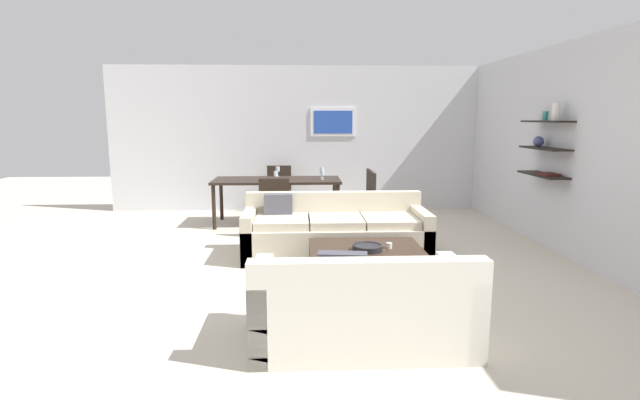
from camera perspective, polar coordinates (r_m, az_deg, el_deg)
The scene contains 17 objects.
ground_plane at distance 5.90m, azimuth 1.24°, elevation -7.52°, with size 18.00×18.00×0.00m, color beige.
back_wall_unit at distance 9.18m, azimuth 1.70°, elevation 7.25°, with size 8.40×0.09×2.70m.
right_wall_shelf_unit at distance 7.10m, azimuth 26.22°, elevation 5.52°, with size 0.34×8.20×2.70m.
sofa_beige at distance 6.15m, azimuth 1.76°, elevation -3.98°, with size 2.31×0.90×0.78m.
loveseat_white at distance 3.85m, azimuth 4.94°, elevation -12.57°, with size 1.69×0.90×0.78m.
coffee_table at distance 5.16m, azimuth 5.53°, elevation -7.90°, with size 1.20×1.05×0.38m.
decorative_bowl at distance 5.07m, azimuth 5.63°, elevation -5.59°, with size 0.32×0.32×0.06m.
candle_jar at distance 5.18m, azimuth 8.18°, elevation -5.36°, with size 0.06×0.06×0.06m, color silver.
dining_table at distance 7.97m, azimuth -5.12°, elevation 2.00°, with size 2.08×0.87×0.75m.
dining_chair_foot at distance 7.16m, azimuth -5.40°, elevation -0.32°, with size 0.44×0.44×0.88m.
dining_chair_head at distance 8.82m, azimuth -4.87°, elevation 1.58°, with size 0.44×0.44×0.88m.
dining_chair_right_far at distance 8.25m, azimuth 5.05°, elevation 1.01°, with size 0.44×0.44×0.88m.
dining_chair_right_near at distance 7.87m, azimuth 5.42°, elevation 0.58°, with size 0.44×0.44×0.88m.
wine_glass_right_far at distance 8.05m, azimuth 0.22°, elevation 3.52°, with size 0.07×0.07×0.18m.
wine_glass_head at distance 8.31m, azimuth -5.03°, elevation 3.63°, with size 0.07×0.07×0.17m.
wine_glass_right_near at distance 7.84m, azimuth 0.30°, elevation 3.21°, with size 0.07×0.07×0.15m.
wine_glass_foot at distance 7.57m, azimuth -5.27°, elevation 3.05°, with size 0.06×0.06×0.17m.
Camera 1 is at (-0.38, -5.62, 1.75)m, focal length 27.03 mm.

